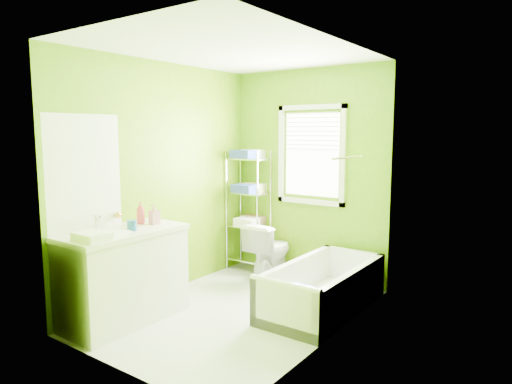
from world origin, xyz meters
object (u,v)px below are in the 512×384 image
Objects in this scene: bathtub at (321,295)px; wire_shelf_unit at (250,197)px; vanity at (123,273)px; toilet at (269,250)px.

wire_shelf_unit is (-1.44, 0.72, 0.81)m from bathtub.
bathtub is at bearing 43.09° from vanity.
bathtub is 0.98× the size of wire_shelf_unit.
wire_shelf_unit is at bearing -21.78° from toilet.
toilet is 1.97m from vanity.
wire_shelf_unit reaches higher than vanity.
bathtub is at bearing -26.43° from wire_shelf_unit.
vanity is 0.75× the size of wire_shelf_unit.
toilet is (-1.03, 0.57, 0.20)m from bathtub.
toilet is at bearing 77.87° from vanity.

